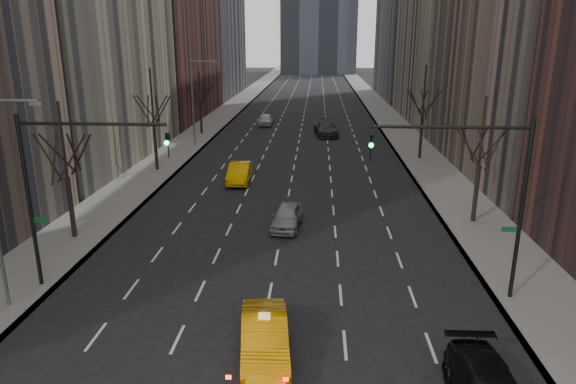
# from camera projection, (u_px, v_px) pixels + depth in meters

# --- Properties ---
(sidewalk_left) EXTENTS (4.50, 320.00, 0.15)m
(sidewalk_left) POSITION_uv_depth(u_px,v_px,m) (225.00, 113.00, 79.72)
(sidewalk_left) COLOR slate
(sidewalk_left) RESTS_ON ground
(sidewalk_right) EXTENTS (4.50, 320.00, 0.15)m
(sidewalk_right) POSITION_uv_depth(u_px,v_px,m) (384.00, 114.00, 78.37)
(sidewalk_right) COLOR slate
(sidewalk_right) RESTS_ON ground
(tree_lw_b) EXTENTS (3.36, 3.50, 7.82)m
(tree_lw_b) POSITION_uv_depth(u_px,v_px,m) (67.00, 177.00, 28.94)
(tree_lw_b) COLOR black
(tree_lw_b) RESTS_ON ground
(tree_lw_c) EXTENTS (3.36, 3.50, 8.74)m
(tree_lw_c) POSITION_uv_depth(u_px,v_px,m) (154.00, 125.00, 44.14)
(tree_lw_c) COLOR black
(tree_lw_c) RESTS_ON ground
(tree_lw_d) EXTENTS (3.36, 3.50, 7.36)m
(tree_lw_d) POSITION_uv_depth(u_px,v_px,m) (200.00, 105.00, 61.49)
(tree_lw_d) COLOR black
(tree_lw_d) RESTS_ON ground
(tree_rw_b) EXTENTS (3.36, 3.50, 7.82)m
(tree_rw_b) POSITION_uv_depth(u_px,v_px,m) (479.00, 166.00, 31.44)
(tree_rw_b) COLOR black
(tree_rw_b) RESTS_ON ground
(tree_rw_c) EXTENTS (3.36, 3.50, 8.74)m
(tree_rw_c) POSITION_uv_depth(u_px,v_px,m) (422.00, 117.00, 48.56)
(tree_rw_c) COLOR black
(tree_rw_c) RESTS_ON ground
(traffic_mast_left) EXTENTS (6.69, 0.39, 8.00)m
(traffic_mast_left) POSITION_uv_depth(u_px,v_px,m) (62.00, 175.00, 22.53)
(traffic_mast_left) COLOR black
(traffic_mast_left) RESTS_ON ground
(traffic_mast_right) EXTENTS (6.69, 0.39, 8.00)m
(traffic_mast_right) POSITION_uv_depth(u_px,v_px,m) (484.00, 181.00, 21.53)
(traffic_mast_right) COLOR black
(traffic_mast_right) RESTS_ON ground
(streetlight_far) EXTENTS (2.83, 0.22, 9.00)m
(streetlight_far) POSITION_uv_depth(u_px,v_px,m) (196.00, 94.00, 54.14)
(streetlight_far) COLOR slate
(streetlight_far) RESTS_ON ground
(taxi_sedan) EXTENTS (2.23, 4.96, 1.58)m
(taxi_sedan) POSITION_uv_depth(u_px,v_px,m) (265.00, 338.00, 18.64)
(taxi_sedan) COLOR orange
(taxi_sedan) RESTS_ON ground
(silver_sedan_ahead) EXTENTS (2.03, 4.27, 1.41)m
(silver_sedan_ahead) POSITION_uv_depth(u_px,v_px,m) (287.00, 216.00, 31.61)
(silver_sedan_ahead) COLOR gray
(silver_sedan_ahead) RESTS_ON ground
(far_taxi) EXTENTS (1.81, 4.82, 1.57)m
(far_taxi) POSITION_uv_depth(u_px,v_px,m) (240.00, 173.00, 41.55)
(far_taxi) COLOR #FFAE05
(far_taxi) RESTS_ON ground
(far_suv_grey) EXTENTS (3.16, 6.22, 1.73)m
(far_suv_grey) POSITION_uv_depth(u_px,v_px,m) (326.00, 128.00, 61.48)
(far_suv_grey) COLOR #313036
(far_suv_grey) RESTS_ON ground
(far_car_white) EXTENTS (1.81, 4.44, 1.51)m
(far_car_white) POSITION_uv_depth(u_px,v_px,m) (266.00, 120.00, 68.73)
(far_car_white) COLOR silver
(far_car_white) RESTS_ON ground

